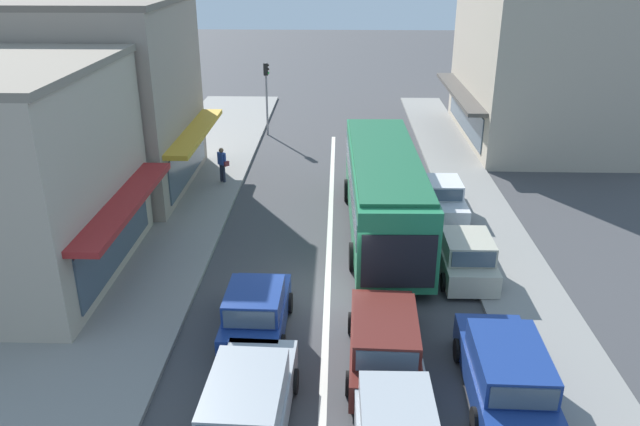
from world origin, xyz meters
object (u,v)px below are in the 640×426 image
object	(u,v)px
wagon_adjacent_lane_trail	(248,405)
parked_sedan_kerb_third	(440,198)
hatchback_behind_bus_mid	(256,312)
sedan_adjacent_lane_lead	(395,425)
pedestrian_with_handbag_near	(222,163)
city_bus	(384,188)
parked_wagon_kerb_front	(505,372)
parked_hatchback_kerb_second	(465,257)
traffic_light_downstreet	(266,87)
wagon_behind_bus_near	(384,341)

from	to	relation	value
wagon_adjacent_lane_trail	parked_sedan_kerb_third	distance (m)	14.43
hatchback_behind_bus_mid	parked_sedan_kerb_third	distance (m)	11.18
sedan_adjacent_lane_lead	hatchback_behind_bus_mid	xyz separation A→B (m)	(-3.58, 4.38, 0.05)
hatchback_behind_bus_mid	pedestrian_with_handbag_near	xyz separation A→B (m)	(-3.09, 12.17, 0.36)
city_bus	parked_wagon_kerb_front	world-z (taller)	city_bus
city_bus	parked_wagon_kerb_front	distance (m)	9.91
wagon_adjacent_lane_trail	parked_hatchback_kerb_second	world-z (taller)	wagon_adjacent_lane_trail
city_bus	traffic_light_downstreet	size ratio (longest dim) A/B	2.60
pedestrian_with_handbag_near	parked_sedan_kerb_third	bearing A→B (deg)	-17.82
parked_wagon_kerb_front	pedestrian_with_handbag_near	bearing A→B (deg)	122.74
sedan_adjacent_lane_lead	parked_hatchback_kerb_second	bearing A→B (deg)	69.72
parked_wagon_kerb_front	hatchback_behind_bus_mid	bearing A→B (deg)	158.13
city_bus	wagon_adjacent_lane_trail	size ratio (longest dim) A/B	2.39
wagon_adjacent_lane_trail	parked_sedan_kerb_third	bearing A→B (deg)	64.56
city_bus	traffic_light_downstreet	bearing A→B (deg)	113.47
sedan_adjacent_lane_lead	parked_hatchback_kerb_second	distance (m)	8.55
city_bus	sedan_adjacent_lane_lead	xyz separation A→B (m)	(-0.42, -11.37, -1.22)
wagon_adjacent_lane_trail	city_bus	bearing A→B (deg)	71.38
wagon_adjacent_lane_trail	traffic_light_downstreet	distance (m)	24.76
parked_wagon_kerb_front	pedestrian_with_handbag_near	xyz separation A→B (m)	(-9.47, 14.73, 0.32)
sedan_adjacent_lane_lead	hatchback_behind_bus_mid	distance (m)	5.66
parked_hatchback_kerb_second	pedestrian_with_handbag_near	size ratio (longest dim) A/B	2.27
wagon_behind_bus_near	hatchback_behind_bus_mid	bearing A→B (deg)	159.15
sedan_adjacent_lane_lead	wagon_behind_bus_near	distance (m)	3.04
hatchback_behind_bus_mid	parked_sedan_kerb_third	size ratio (longest dim) A/B	0.88
wagon_adjacent_lane_trail	parked_wagon_kerb_front	bearing A→B (deg)	12.82
wagon_behind_bus_near	traffic_light_downstreet	bearing A→B (deg)	103.92
city_bus	parked_sedan_kerb_third	world-z (taller)	city_bus
wagon_adjacent_lane_trail	parked_sedan_kerb_third	xyz separation A→B (m)	(6.20, 13.03, -0.08)
wagon_adjacent_lane_trail	sedan_adjacent_lane_lead	world-z (taller)	wagon_adjacent_lane_trail
sedan_adjacent_lane_lead	pedestrian_with_handbag_near	size ratio (longest dim) A/B	2.59
sedan_adjacent_lane_lead	parked_sedan_kerb_third	xyz separation A→B (m)	(2.93, 13.46, 0.00)
parked_sedan_kerb_third	wagon_behind_bus_near	bearing A→B (deg)	-105.96
sedan_adjacent_lane_lead	traffic_light_downstreet	xyz separation A→B (m)	(-5.50, 25.01, 2.19)
parked_hatchback_kerb_second	traffic_light_downstreet	bearing A→B (deg)	116.48
sedan_adjacent_lane_lead	parked_hatchback_kerb_second	xyz separation A→B (m)	(2.96, 8.02, 0.05)
wagon_behind_bus_near	parked_wagon_kerb_front	world-z (taller)	same
wagon_behind_bus_near	traffic_light_downstreet	distance (m)	22.74
parked_sedan_kerb_third	parked_hatchback_kerb_second	bearing A→B (deg)	-89.66
parked_wagon_kerb_front	parked_sedan_kerb_third	size ratio (longest dim) A/B	1.08
sedan_adjacent_lane_lead	parked_sedan_kerb_third	distance (m)	13.78
hatchback_behind_bus_mid	parked_wagon_kerb_front	xyz separation A→B (m)	(6.38, -2.56, 0.04)
parked_sedan_kerb_third	pedestrian_with_handbag_near	xyz separation A→B (m)	(-9.61, 3.09, 0.40)
wagon_behind_bus_near	hatchback_behind_bus_mid	size ratio (longest dim) A/B	1.22
traffic_light_downstreet	wagon_adjacent_lane_trail	bearing A→B (deg)	-84.81
wagon_behind_bus_near	pedestrian_with_handbag_near	size ratio (longest dim) A/B	2.80
parked_sedan_kerb_third	traffic_light_downstreet	size ratio (longest dim) A/B	1.00
wagon_adjacent_lane_trail	wagon_behind_bus_near	size ratio (longest dim) A/B	1.00
parked_hatchback_kerb_second	traffic_light_downstreet	world-z (taller)	traffic_light_downstreet
hatchback_behind_bus_mid	traffic_light_downstreet	size ratio (longest dim) A/B	0.89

